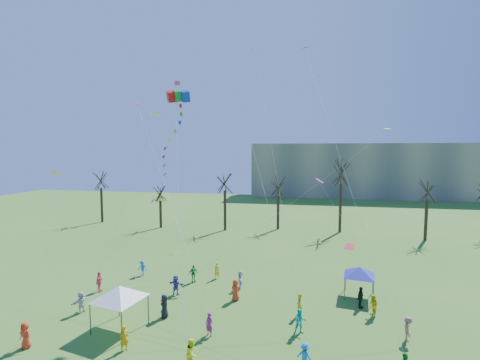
% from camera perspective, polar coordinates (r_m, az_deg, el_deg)
% --- Properties ---
extents(distant_building, '(60.00, 14.00, 15.00)m').
position_cam_1_polar(distant_building, '(101.24, 19.62, 1.60)').
color(distant_building, gray).
rests_on(distant_building, ground).
extents(bare_tree_row, '(68.21, 8.92, 12.21)m').
position_cam_1_polar(bare_tree_row, '(54.31, 8.15, -1.11)').
color(bare_tree_row, black).
rests_on(bare_tree_row, ground).
extents(big_box_kite, '(2.81, 5.66, 17.58)m').
position_cam_1_polar(big_box_kite, '(25.15, -11.62, 4.20)').
color(big_box_kite, red).
rests_on(big_box_kite, ground).
extents(canopy_tent_white, '(4.25, 4.25, 3.26)m').
position_cam_1_polar(canopy_tent_white, '(27.03, -19.88, -17.59)').
color(canopy_tent_white, '#3F3F44').
rests_on(canopy_tent_white, ground).
extents(canopy_tent_blue, '(3.58, 3.58, 2.72)m').
position_cam_1_polar(canopy_tent_blue, '(32.60, 19.72, -14.47)').
color(canopy_tent_blue, '#3F3F44').
rests_on(canopy_tent_blue, ground).
extents(festival_crowd, '(26.30, 14.76, 1.86)m').
position_cam_1_polar(festival_crowd, '(28.38, -3.37, -20.32)').
color(festival_crowd, red).
rests_on(festival_crowd, ground).
extents(small_kites_aloft, '(27.45, 19.56, 32.59)m').
position_cam_1_polar(small_kites_aloft, '(29.22, -2.41, 6.03)').
color(small_kites_aloft, yellow).
rests_on(small_kites_aloft, ground).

